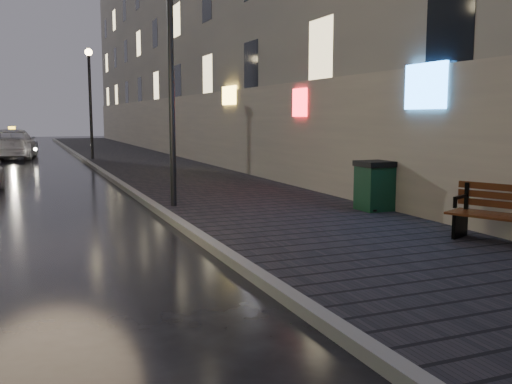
{
  "coord_description": "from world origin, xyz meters",
  "views": [
    {
      "loc": [
        -1.36,
        -6.79,
        2.21
      ],
      "look_at": [
        2.53,
        2.64,
        0.85
      ],
      "focal_mm": 40.0,
      "sensor_mm": 36.0,
      "label": 1
    }
  ],
  "objects_px": {
    "car_far": "(4,138)",
    "lamp_near": "(171,59)",
    "bench": "(509,215)",
    "trash_bin": "(375,185)",
    "taxi_mid": "(13,144)",
    "lamp_far": "(90,90)"
  },
  "relations": [
    {
      "from": "car_far",
      "to": "lamp_near",
      "type": "bearing_deg",
      "value": 95.35
    },
    {
      "from": "bench",
      "to": "car_far",
      "type": "relative_size",
      "value": 0.52
    },
    {
      "from": "bench",
      "to": "car_far",
      "type": "bearing_deg",
      "value": 77.45
    },
    {
      "from": "lamp_near",
      "to": "trash_bin",
      "type": "relative_size",
      "value": 4.86
    },
    {
      "from": "trash_bin",
      "to": "bench",
      "type": "bearing_deg",
      "value": -89.05
    },
    {
      "from": "bench",
      "to": "taxi_mid",
      "type": "height_order",
      "value": "taxi_mid"
    },
    {
      "from": "lamp_near",
      "to": "trash_bin",
      "type": "xyz_separation_m",
      "value": [
        3.95,
        -2.28,
        -2.79
      ]
    },
    {
      "from": "car_far",
      "to": "trash_bin",
      "type": "bearing_deg",
      "value": 101.19
    },
    {
      "from": "trash_bin",
      "to": "taxi_mid",
      "type": "distance_m",
      "value": 23.27
    },
    {
      "from": "lamp_near",
      "to": "car_far",
      "type": "xyz_separation_m",
      "value": [
        -4.31,
        32.29,
        -2.85
      ]
    },
    {
      "from": "taxi_mid",
      "to": "car_far",
      "type": "distance_m",
      "value": 12.58
    },
    {
      "from": "bench",
      "to": "trash_bin",
      "type": "distance_m",
      "value": 3.65
    },
    {
      "from": "trash_bin",
      "to": "car_far",
      "type": "distance_m",
      "value": 35.54
    },
    {
      "from": "lamp_far",
      "to": "taxi_mid",
      "type": "bearing_deg",
      "value": 134.01
    },
    {
      "from": "lamp_near",
      "to": "lamp_far",
      "type": "xyz_separation_m",
      "value": [
        0.0,
        16.0,
        0.0
      ]
    },
    {
      "from": "lamp_near",
      "to": "trash_bin",
      "type": "bearing_deg",
      "value": -30.0
    },
    {
      "from": "bench",
      "to": "taxi_mid",
      "type": "xyz_separation_m",
      "value": [
        -7.67,
        25.66,
        0.15
      ]
    },
    {
      "from": "lamp_near",
      "to": "bench",
      "type": "bearing_deg",
      "value": -55.56
    },
    {
      "from": "lamp_near",
      "to": "taxi_mid",
      "type": "xyz_separation_m",
      "value": [
        -3.61,
        19.73,
        -2.72
      ]
    },
    {
      "from": "lamp_far",
      "to": "taxi_mid",
      "type": "relative_size",
      "value": 0.99
    },
    {
      "from": "lamp_far",
      "to": "car_far",
      "type": "distance_m",
      "value": 17.09
    },
    {
      "from": "taxi_mid",
      "to": "lamp_near",
      "type": "bearing_deg",
      "value": 106.61
    }
  ]
}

